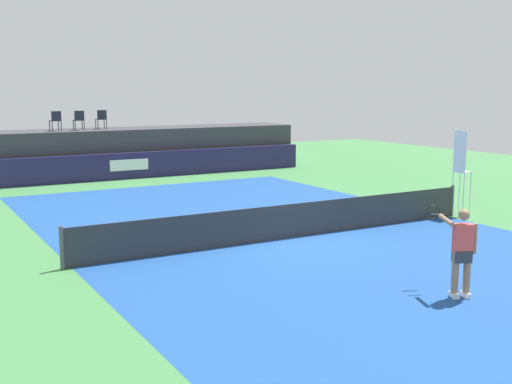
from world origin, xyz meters
TOP-DOWN VIEW (x-y plane):
  - ground_plane at (0.00, 3.00)m, footprint 48.00×48.00m
  - court_inner at (0.00, 0.00)m, footprint 12.00×22.00m
  - sponsor_wall at (-0.00, 13.50)m, footprint 18.00×0.22m
  - spectator_platform at (0.00, 15.30)m, footprint 18.00×2.80m
  - spectator_chair_far_left at (-2.90, 14.94)m, footprint 0.47×0.47m
  - spectator_chair_left at (-1.85, 14.99)m, footprint 0.45×0.45m
  - spectator_chair_center at (-0.70, 15.34)m, footprint 0.45×0.45m
  - umpire_chair at (6.50, -0.02)m, footprint 0.52×0.52m
  - tennis_net at (0.00, 0.00)m, footprint 12.40×0.02m
  - net_post_near at (-6.20, 0.00)m, footprint 0.10×0.10m
  - net_post_far at (6.20, 0.00)m, footprint 0.10×0.10m
  - tennis_player at (0.14, -5.89)m, footprint 0.60×1.26m
  - tennis_ball at (-1.85, 3.71)m, footprint 0.07×0.07m

SIDE VIEW (x-z plane):
  - ground_plane at x=0.00m, z-range 0.00..0.00m
  - court_inner at x=0.00m, z-range 0.00..0.00m
  - tennis_ball at x=-1.85m, z-range 0.00..0.07m
  - tennis_net at x=0.00m, z-range 0.00..0.95m
  - net_post_near at x=-6.20m, z-range 0.00..1.00m
  - net_post_far at x=6.20m, z-range 0.00..1.00m
  - sponsor_wall at x=0.00m, z-range 0.00..1.20m
  - tennis_player at x=0.14m, z-range 0.07..1.84m
  - spectator_platform at x=0.00m, z-range 0.00..2.20m
  - umpire_chair at x=6.50m, z-range 0.21..2.97m
  - spectator_chair_far_left at x=-2.90m, z-range 2.25..3.14m
  - spectator_chair_left at x=-1.85m, z-range 2.25..3.14m
  - spectator_chair_center at x=-0.70m, z-range 2.25..3.14m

